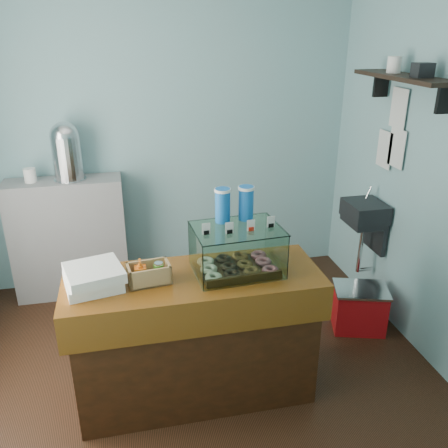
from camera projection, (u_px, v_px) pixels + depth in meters
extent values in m
plane|color=black|center=(191.00, 367.00, 3.51)|extent=(3.50, 3.50, 0.00)
cube|color=#80B4BB|center=(162.00, 137.00, 4.32)|extent=(3.50, 0.04, 2.80)
cube|color=#80B4BB|center=(248.00, 322.00, 1.61)|extent=(3.50, 0.04, 2.80)
cube|color=#80B4BB|center=(434.00, 170.00, 3.31)|extent=(0.04, 3.00, 2.80)
cube|color=black|center=(365.00, 211.00, 3.97)|extent=(0.30, 0.35, 0.15)
cube|color=black|center=(376.00, 231.00, 4.07)|extent=(0.04, 0.30, 0.35)
cylinder|color=silver|center=(369.00, 193.00, 4.02)|extent=(0.02, 0.02, 0.12)
cylinder|color=silver|center=(360.00, 249.00, 4.10)|extent=(0.04, 0.04, 0.45)
cube|color=black|center=(404.00, 77.00, 3.32)|extent=(0.25, 1.00, 0.03)
cube|color=black|center=(446.00, 99.00, 3.01)|extent=(0.12, 0.03, 0.18)
cube|color=black|center=(381.00, 85.00, 3.73)|extent=(0.12, 0.03, 0.18)
cube|color=silver|center=(397.00, 148.00, 3.69)|extent=(0.01, 0.21, 0.30)
cube|color=silver|center=(385.00, 149.00, 3.87)|extent=(0.01, 0.21, 0.30)
cube|color=silver|center=(399.00, 108.00, 3.62)|extent=(0.01, 0.21, 0.30)
cube|color=#441E0D|center=(196.00, 340.00, 3.12)|extent=(1.50, 0.56, 0.84)
cube|color=#451E09|center=(194.00, 280.00, 2.94)|extent=(1.60, 0.60, 0.06)
cube|color=#451E09|center=(202.00, 322.00, 2.74)|extent=(1.60, 0.04, 0.18)
cube|color=gray|center=(70.00, 238.00, 4.30)|extent=(1.00, 0.32, 1.10)
cube|color=#362110|center=(237.00, 269.00, 3.00)|extent=(0.49, 0.37, 0.02)
torus|color=silver|center=(214.00, 277.00, 2.85)|extent=(0.10, 0.10, 0.03)
torus|color=black|center=(233.00, 275.00, 2.88)|extent=(0.10, 0.10, 0.03)
torus|color=brown|center=(251.00, 272.00, 2.91)|extent=(0.10, 0.10, 0.03)
torus|color=#E36B7C|center=(269.00, 269.00, 2.94)|extent=(0.10, 0.10, 0.03)
torus|color=silver|center=(210.00, 269.00, 2.94)|extent=(0.10, 0.10, 0.03)
torus|color=black|center=(228.00, 267.00, 2.97)|extent=(0.10, 0.10, 0.03)
torus|color=brown|center=(246.00, 264.00, 3.00)|extent=(0.10, 0.10, 0.03)
torus|color=#E36B7C|center=(263.00, 262.00, 3.03)|extent=(0.10, 0.10, 0.03)
torus|color=silver|center=(205.00, 261.00, 3.04)|extent=(0.10, 0.10, 0.03)
torus|color=black|center=(223.00, 259.00, 3.07)|extent=(0.10, 0.10, 0.03)
torus|color=brown|center=(240.00, 257.00, 3.10)|extent=(0.10, 0.10, 0.03)
torus|color=#E36B7C|center=(257.00, 254.00, 3.13)|extent=(0.10, 0.10, 0.03)
cube|color=white|center=(247.00, 264.00, 2.78)|extent=(0.53, 0.04, 0.29)
cube|color=white|center=(228.00, 238.00, 3.12)|extent=(0.53, 0.04, 0.29)
cube|color=white|center=(196.00, 255.00, 2.88)|extent=(0.03, 0.38, 0.29)
cube|color=white|center=(276.00, 245.00, 3.01)|extent=(0.03, 0.38, 0.29)
cube|color=white|center=(237.00, 228.00, 2.89)|extent=(0.56, 0.43, 0.01)
cube|color=silver|center=(207.00, 230.00, 2.78)|extent=(0.05, 0.01, 0.07)
cube|color=black|center=(207.00, 233.00, 2.79)|extent=(0.03, 0.02, 0.02)
cube|color=silver|center=(229.00, 227.00, 2.81)|extent=(0.05, 0.01, 0.07)
cube|color=black|center=(229.00, 231.00, 2.82)|extent=(0.03, 0.02, 0.02)
cube|color=silver|center=(250.00, 225.00, 2.85)|extent=(0.05, 0.01, 0.07)
cube|color=red|center=(250.00, 228.00, 2.86)|extent=(0.03, 0.02, 0.02)
cube|color=silver|center=(271.00, 222.00, 2.88)|extent=(0.05, 0.01, 0.07)
cube|color=black|center=(271.00, 226.00, 2.89)|extent=(0.03, 0.02, 0.02)
cylinder|color=blue|center=(223.00, 205.00, 2.94)|extent=(0.09, 0.09, 0.22)
cylinder|color=white|center=(223.00, 190.00, 2.90)|extent=(0.10, 0.10, 0.02)
cylinder|color=blue|center=(246.00, 203.00, 2.98)|extent=(0.09, 0.09, 0.22)
cylinder|color=white|center=(246.00, 188.00, 2.94)|extent=(0.10, 0.10, 0.02)
cube|color=tan|center=(150.00, 281.00, 2.86)|extent=(0.27, 0.18, 0.01)
cube|color=tan|center=(151.00, 279.00, 2.78)|extent=(0.25, 0.04, 0.12)
cube|color=tan|center=(147.00, 269.00, 2.90)|extent=(0.25, 0.04, 0.12)
cube|color=tan|center=(129.00, 277.00, 2.80)|extent=(0.03, 0.15, 0.12)
cube|color=tan|center=(168.00, 271.00, 2.88)|extent=(0.03, 0.15, 0.12)
imported|color=orange|center=(140.00, 271.00, 2.81)|extent=(0.08, 0.08, 0.15)
cylinder|color=#449027|center=(159.00, 272.00, 2.86)|extent=(0.06, 0.06, 0.10)
cylinder|color=silver|center=(158.00, 264.00, 2.84)|extent=(0.05, 0.05, 0.01)
cube|color=white|center=(93.00, 282.00, 2.81)|extent=(0.37, 0.37, 0.06)
cube|color=white|center=(94.00, 273.00, 2.78)|extent=(0.38, 0.38, 0.06)
cylinder|color=silver|center=(70.00, 179.00, 4.10)|extent=(0.27, 0.27, 0.01)
cylinder|color=silver|center=(67.00, 158.00, 4.03)|extent=(0.24, 0.24, 0.37)
sphere|color=silver|center=(65.00, 136.00, 3.95)|extent=(0.24, 0.24, 0.24)
cube|color=red|center=(359.00, 309.00, 3.90)|extent=(0.47, 0.41, 0.35)
cube|color=silver|center=(361.00, 289.00, 3.83)|extent=(0.50, 0.43, 0.02)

